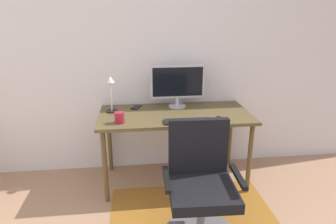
{
  "coord_description": "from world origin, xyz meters",
  "views": [
    {
      "loc": [
        -0.02,
        -0.95,
        1.67
      ],
      "look_at": [
        0.28,
        1.53,
        0.84
      ],
      "focal_mm": 31.81,
      "sensor_mm": 36.0,
      "label": 1
    }
  ],
  "objects_px": {
    "monitor": "(177,83)",
    "coffee_cup": "(120,118)",
    "keyboard": "(188,121)",
    "desk_lamp": "(111,89)",
    "computer_mouse": "(219,118)",
    "desk": "(175,120)",
    "office_chair": "(200,196)",
    "cell_phone": "(136,107)"
  },
  "relations": [
    {
      "from": "monitor",
      "to": "keyboard",
      "type": "relative_size",
      "value": 1.28
    },
    {
      "from": "computer_mouse",
      "to": "office_chair",
      "type": "distance_m",
      "value": 0.78
    },
    {
      "from": "computer_mouse",
      "to": "desk",
      "type": "bearing_deg",
      "value": 147.64
    },
    {
      "from": "monitor",
      "to": "coffee_cup",
      "type": "bearing_deg",
      "value": -143.99
    },
    {
      "from": "computer_mouse",
      "to": "coffee_cup",
      "type": "relative_size",
      "value": 1.03
    },
    {
      "from": "computer_mouse",
      "to": "desk_lamp",
      "type": "bearing_deg",
      "value": 160.17
    },
    {
      "from": "cell_phone",
      "to": "desk",
      "type": "bearing_deg",
      "value": -7.41
    },
    {
      "from": "keyboard",
      "to": "office_chair",
      "type": "bearing_deg",
      "value": -90.14
    },
    {
      "from": "computer_mouse",
      "to": "monitor",
      "type": "bearing_deg",
      "value": 125.63
    },
    {
      "from": "desk_lamp",
      "to": "office_chair",
      "type": "relative_size",
      "value": 0.39
    },
    {
      "from": "monitor",
      "to": "office_chair",
      "type": "height_order",
      "value": "monitor"
    },
    {
      "from": "desk",
      "to": "coffee_cup",
      "type": "relative_size",
      "value": 14.61
    },
    {
      "from": "desk_lamp",
      "to": "computer_mouse",
      "type": "bearing_deg",
      "value": -19.83
    },
    {
      "from": "cell_phone",
      "to": "monitor",
      "type": "bearing_deg",
      "value": 22.06
    },
    {
      "from": "keyboard",
      "to": "desk_lamp",
      "type": "distance_m",
      "value": 0.82
    },
    {
      "from": "coffee_cup",
      "to": "desk_lamp",
      "type": "xyz_separation_m",
      "value": [
        -0.09,
        0.33,
        0.18
      ]
    },
    {
      "from": "desk",
      "to": "coffee_cup",
      "type": "xyz_separation_m",
      "value": [
        -0.53,
        -0.21,
        0.12
      ]
    },
    {
      "from": "monitor",
      "to": "office_chair",
      "type": "xyz_separation_m",
      "value": [
        0.02,
        -1.06,
        -0.63
      ]
    },
    {
      "from": "monitor",
      "to": "coffee_cup",
      "type": "relative_size",
      "value": 5.49
    },
    {
      "from": "cell_phone",
      "to": "desk_lamp",
      "type": "relative_size",
      "value": 0.39
    },
    {
      "from": "keyboard",
      "to": "computer_mouse",
      "type": "distance_m",
      "value": 0.3
    },
    {
      "from": "coffee_cup",
      "to": "desk_lamp",
      "type": "distance_m",
      "value": 0.38
    },
    {
      "from": "desk",
      "to": "desk_lamp",
      "type": "xyz_separation_m",
      "value": [
        -0.62,
        0.12,
        0.3
      ]
    },
    {
      "from": "monitor",
      "to": "desk_lamp",
      "type": "height_order",
      "value": "monitor"
    },
    {
      "from": "cell_phone",
      "to": "keyboard",
      "type": "bearing_deg",
      "value": -23.26
    },
    {
      "from": "monitor",
      "to": "coffee_cup",
      "type": "height_order",
      "value": "monitor"
    },
    {
      "from": "computer_mouse",
      "to": "cell_phone",
      "type": "height_order",
      "value": "computer_mouse"
    },
    {
      "from": "desk",
      "to": "desk_lamp",
      "type": "height_order",
      "value": "desk_lamp"
    },
    {
      "from": "desk",
      "to": "computer_mouse",
      "type": "distance_m",
      "value": 0.45
    },
    {
      "from": "monitor",
      "to": "coffee_cup",
      "type": "xyz_separation_m",
      "value": [
        -0.58,
        -0.42,
        -0.2
      ]
    },
    {
      "from": "monitor",
      "to": "cell_phone",
      "type": "xyz_separation_m",
      "value": [
        -0.43,
        0.01,
        -0.25
      ]
    },
    {
      "from": "keyboard",
      "to": "monitor",
      "type": "bearing_deg",
      "value": 93.07
    },
    {
      "from": "computer_mouse",
      "to": "coffee_cup",
      "type": "distance_m",
      "value": 0.9
    },
    {
      "from": "coffee_cup",
      "to": "desk_lamp",
      "type": "relative_size",
      "value": 0.28
    },
    {
      "from": "keyboard",
      "to": "desk_lamp",
      "type": "bearing_deg",
      "value": 151.54
    },
    {
      "from": "monitor",
      "to": "desk",
      "type": "bearing_deg",
      "value": -103.8
    },
    {
      "from": "desk",
      "to": "monitor",
      "type": "relative_size",
      "value": 2.66
    },
    {
      "from": "cell_phone",
      "to": "desk_lamp",
      "type": "distance_m",
      "value": 0.34
    },
    {
      "from": "desk",
      "to": "monitor",
      "type": "bearing_deg",
      "value": 76.2
    },
    {
      "from": "computer_mouse",
      "to": "coffee_cup",
      "type": "height_order",
      "value": "coffee_cup"
    },
    {
      "from": "desk",
      "to": "keyboard",
      "type": "bearing_deg",
      "value": -73.18
    },
    {
      "from": "keyboard",
      "to": "computer_mouse",
      "type": "xyz_separation_m",
      "value": [
        0.3,
        0.02,
        0.01
      ]
    }
  ]
}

